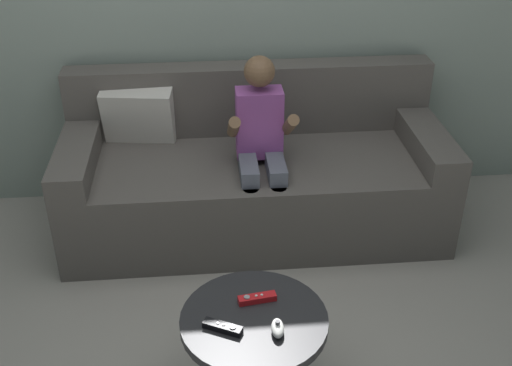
{
  "coord_description": "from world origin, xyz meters",
  "views": [
    {
      "loc": [
        -0.08,
        -1.77,
        1.98
      ],
      "look_at": [
        0.13,
        0.53,
        0.61
      ],
      "focal_mm": 44.27,
      "sensor_mm": 36.0,
      "label": 1
    }
  ],
  "objects_px": {
    "couch": "(252,175)",
    "game_remote_red_near_edge": "(257,298)",
    "person_seated_on_couch": "(261,145)",
    "coffee_table": "(254,334)",
    "nunchuk_white": "(278,328)",
    "game_remote_black_far_corner": "(223,327)"
  },
  "relations": [
    {
      "from": "couch",
      "to": "person_seated_on_couch",
      "type": "xyz_separation_m",
      "value": [
        0.03,
        -0.18,
        0.27
      ]
    },
    {
      "from": "game_remote_red_near_edge",
      "to": "nunchuk_white",
      "type": "xyz_separation_m",
      "value": [
        0.05,
        -0.17,
        0.01
      ]
    },
    {
      "from": "couch",
      "to": "game_remote_red_near_edge",
      "type": "relative_size",
      "value": 13.7
    },
    {
      "from": "person_seated_on_couch",
      "to": "nunchuk_white",
      "type": "relative_size",
      "value": 10.7
    },
    {
      "from": "couch",
      "to": "game_remote_red_near_edge",
      "type": "height_order",
      "value": "couch"
    },
    {
      "from": "person_seated_on_couch",
      "to": "coffee_table",
      "type": "distance_m",
      "value": 1.1
    },
    {
      "from": "person_seated_on_couch",
      "to": "game_remote_black_far_corner",
      "type": "height_order",
      "value": "person_seated_on_couch"
    },
    {
      "from": "person_seated_on_couch",
      "to": "game_remote_black_far_corner",
      "type": "bearing_deg",
      "value": -102.17
    },
    {
      "from": "person_seated_on_couch",
      "to": "coffee_table",
      "type": "relative_size",
      "value": 1.87
    },
    {
      "from": "game_remote_red_near_edge",
      "to": "coffee_table",
      "type": "bearing_deg",
      "value": -103.08
    },
    {
      "from": "couch",
      "to": "game_remote_black_far_corner",
      "type": "height_order",
      "value": "couch"
    },
    {
      "from": "nunchuk_white",
      "to": "game_remote_black_far_corner",
      "type": "height_order",
      "value": "nunchuk_white"
    },
    {
      "from": "couch",
      "to": "coffee_table",
      "type": "bearing_deg",
      "value": -94.74
    },
    {
      "from": "coffee_table",
      "to": "game_remote_red_near_edge",
      "type": "height_order",
      "value": "game_remote_red_near_edge"
    },
    {
      "from": "game_remote_black_far_corner",
      "to": "person_seated_on_couch",
      "type": "bearing_deg",
      "value": 77.83
    },
    {
      "from": "nunchuk_white",
      "to": "coffee_table",
      "type": "bearing_deg",
      "value": 129.62
    },
    {
      "from": "game_remote_red_near_edge",
      "to": "nunchuk_white",
      "type": "height_order",
      "value": "nunchuk_white"
    },
    {
      "from": "coffee_table",
      "to": "game_remote_red_near_edge",
      "type": "xyz_separation_m",
      "value": [
        0.02,
        0.08,
        0.1
      ]
    },
    {
      "from": "person_seated_on_couch",
      "to": "game_remote_red_near_edge",
      "type": "bearing_deg",
      "value": -96.46
    },
    {
      "from": "coffee_table",
      "to": "game_remote_red_near_edge",
      "type": "relative_size",
      "value": 3.67
    },
    {
      "from": "coffee_table",
      "to": "nunchuk_white",
      "type": "relative_size",
      "value": 5.72
    },
    {
      "from": "game_remote_red_near_edge",
      "to": "nunchuk_white",
      "type": "bearing_deg",
      "value": -71.92
    }
  ]
}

